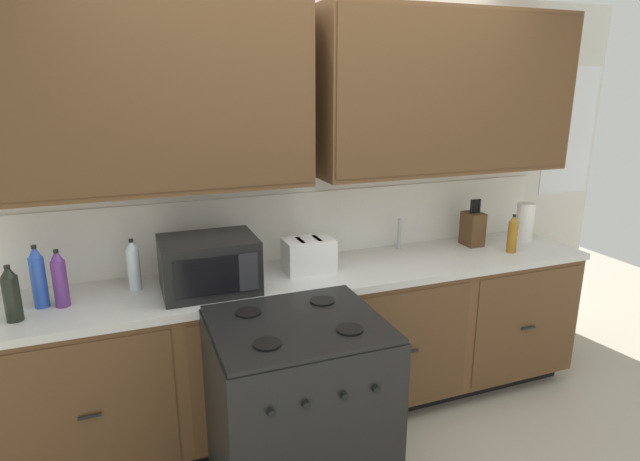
{
  "coord_description": "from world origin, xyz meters",
  "views": [
    {
      "loc": [
        -1.02,
        -2.33,
        1.95
      ],
      "look_at": [
        -0.02,
        0.27,
        1.16
      ],
      "focal_mm": 29.45,
      "sensor_mm": 36.0,
      "label": 1
    }
  ],
  "objects_px": {
    "stove_range": "(298,414)",
    "bottle_dark": "(11,294)",
    "microwave": "(209,264)",
    "bottle_amber": "(513,234)",
    "knife_block": "(473,228)",
    "bottle_violet": "(60,279)",
    "bottle_clear": "(133,265)",
    "bottle_blue": "(38,277)",
    "paper_towel_roll": "(525,222)",
    "toaster": "(309,255)"
  },
  "relations": [
    {
      "from": "stove_range",
      "to": "bottle_dark",
      "type": "relative_size",
      "value": 3.61
    },
    {
      "from": "microwave",
      "to": "bottle_amber",
      "type": "relative_size",
      "value": 1.96
    },
    {
      "from": "knife_block",
      "to": "bottle_dark",
      "type": "distance_m",
      "value": 2.64
    },
    {
      "from": "bottle_amber",
      "to": "bottle_violet",
      "type": "distance_m",
      "value": 2.59
    },
    {
      "from": "bottle_clear",
      "to": "bottle_violet",
      "type": "bearing_deg",
      "value": -164.29
    },
    {
      "from": "stove_range",
      "to": "bottle_blue",
      "type": "bearing_deg",
      "value": 148.9
    },
    {
      "from": "microwave",
      "to": "paper_towel_roll",
      "type": "distance_m",
      "value": 2.14
    },
    {
      "from": "bottle_blue",
      "to": "toaster",
      "type": "bearing_deg",
      "value": 0.45
    },
    {
      "from": "toaster",
      "to": "bottle_violet",
      "type": "bearing_deg",
      "value": -178.32
    },
    {
      "from": "stove_range",
      "to": "bottle_clear",
      "type": "bearing_deg",
      "value": 132.1
    },
    {
      "from": "bottle_dark",
      "to": "bottle_blue",
      "type": "relative_size",
      "value": 0.85
    },
    {
      "from": "knife_block",
      "to": "bottle_amber",
      "type": "bearing_deg",
      "value": -56.77
    },
    {
      "from": "toaster",
      "to": "bottle_amber",
      "type": "xyz_separation_m",
      "value": [
        1.32,
        -0.13,
        0.02
      ]
    },
    {
      "from": "microwave",
      "to": "bottle_dark",
      "type": "height_order",
      "value": "microwave"
    },
    {
      "from": "microwave",
      "to": "knife_block",
      "type": "distance_m",
      "value": 1.76
    },
    {
      "from": "bottle_blue",
      "to": "microwave",
      "type": "bearing_deg",
      "value": -5.52
    },
    {
      "from": "bottle_dark",
      "to": "bottle_violet",
      "type": "distance_m",
      "value": 0.21
    },
    {
      "from": "bottle_amber",
      "to": "bottle_clear",
      "type": "distance_m",
      "value": 2.26
    },
    {
      "from": "toaster",
      "to": "bottle_violet",
      "type": "distance_m",
      "value": 1.27
    },
    {
      "from": "stove_range",
      "to": "toaster",
      "type": "xyz_separation_m",
      "value": [
        0.29,
        0.66,
        0.54
      ]
    },
    {
      "from": "paper_towel_roll",
      "to": "bottle_violet",
      "type": "xyz_separation_m",
      "value": [
        -2.84,
        -0.08,
        0.01
      ]
    },
    {
      "from": "knife_block",
      "to": "bottle_blue",
      "type": "relative_size",
      "value": 1.01
    },
    {
      "from": "microwave",
      "to": "toaster",
      "type": "relative_size",
      "value": 1.71
    },
    {
      "from": "stove_range",
      "to": "bottle_clear",
      "type": "height_order",
      "value": "bottle_clear"
    },
    {
      "from": "bottle_blue",
      "to": "bottle_clear",
      "type": "height_order",
      "value": "bottle_blue"
    },
    {
      "from": "bottle_dark",
      "to": "microwave",
      "type": "bearing_deg",
      "value": 3.22
    },
    {
      "from": "microwave",
      "to": "paper_towel_roll",
      "type": "relative_size",
      "value": 1.85
    },
    {
      "from": "paper_towel_roll",
      "to": "bottle_violet",
      "type": "distance_m",
      "value": 2.84
    },
    {
      "from": "stove_range",
      "to": "knife_block",
      "type": "relative_size",
      "value": 3.06
    },
    {
      "from": "stove_range",
      "to": "bottle_violet",
      "type": "bearing_deg",
      "value": 147.66
    },
    {
      "from": "paper_towel_roll",
      "to": "stove_range",
      "type": "bearing_deg",
      "value": -159.31
    },
    {
      "from": "knife_block",
      "to": "bottle_violet",
      "type": "distance_m",
      "value": 2.45
    },
    {
      "from": "microwave",
      "to": "knife_block",
      "type": "xyz_separation_m",
      "value": [
        1.75,
        0.17,
        -0.02
      ]
    },
    {
      "from": "stove_range",
      "to": "bottle_dark",
      "type": "bearing_deg",
      "value": 155.97
    },
    {
      "from": "bottle_amber",
      "to": "bottle_clear",
      "type": "bearing_deg",
      "value": 175.22
    },
    {
      "from": "bottle_blue",
      "to": "paper_towel_roll",
      "type": "bearing_deg",
      "value": 1.07
    },
    {
      "from": "stove_range",
      "to": "bottle_violet",
      "type": "distance_m",
      "value": 1.3
    },
    {
      "from": "microwave",
      "to": "bottle_violet",
      "type": "distance_m",
      "value": 0.7
    },
    {
      "from": "knife_block",
      "to": "bottle_clear",
      "type": "xyz_separation_m",
      "value": [
        -2.11,
        -0.03,
        0.02
      ]
    },
    {
      "from": "toaster",
      "to": "knife_block",
      "type": "xyz_separation_m",
      "value": [
        1.18,
        0.08,
        0.02
      ]
    },
    {
      "from": "microwave",
      "to": "bottle_amber",
      "type": "xyz_separation_m",
      "value": [
        1.89,
        -0.04,
        -0.02
      ]
    },
    {
      "from": "bottle_dark",
      "to": "bottle_violet",
      "type": "bearing_deg",
      "value": 27.77
    },
    {
      "from": "bottle_blue",
      "to": "bottle_amber",
      "type": "bearing_deg",
      "value": -2.58
    },
    {
      "from": "bottle_violet",
      "to": "paper_towel_roll",
      "type": "bearing_deg",
      "value": 1.64
    },
    {
      "from": "microwave",
      "to": "knife_block",
      "type": "height_order",
      "value": "knife_block"
    },
    {
      "from": "knife_block",
      "to": "bottle_blue",
      "type": "distance_m",
      "value": 2.54
    },
    {
      "from": "paper_towel_roll",
      "to": "bottle_violet",
      "type": "bearing_deg",
      "value": -178.36
    },
    {
      "from": "knife_block",
      "to": "bottle_violet",
      "type": "relative_size",
      "value": 1.09
    },
    {
      "from": "toaster",
      "to": "bottle_clear",
      "type": "bearing_deg",
      "value": 176.53
    },
    {
      "from": "microwave",
      "to": "toaster",
      "type": "height_order",
      "value": "microwave"
    }
  ]
}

